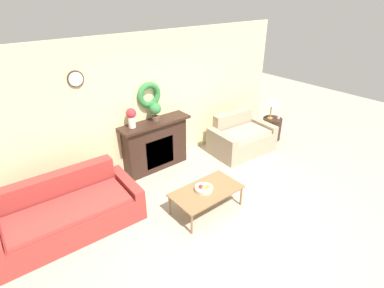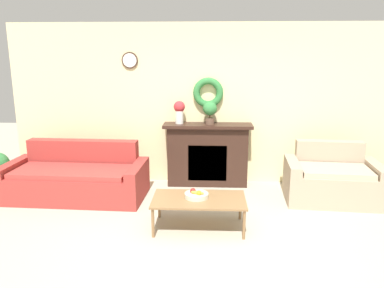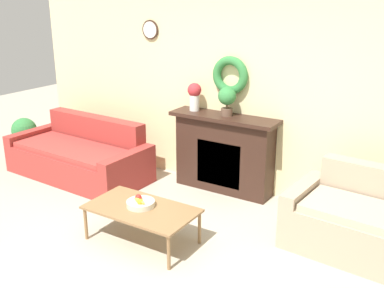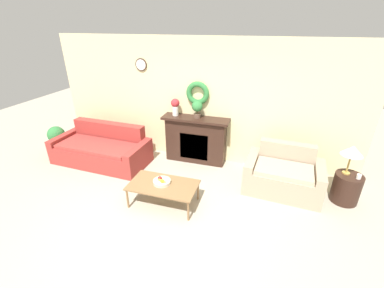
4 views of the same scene
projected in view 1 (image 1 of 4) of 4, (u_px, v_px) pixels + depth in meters
ground_plane at (234, 222)px, 4.87m from camera, size 16.00×16.00×0.00m
wall_back at (149, 103)px, 5.89m from camera, size 6.80×0.18×2.70m
fireplace at (156, 145)px, 6.11m from camera, size 1.48×0.41×1.06m
couch_left at (68, 213)px, 4.63m from camera, size 2.18×1.07×0.83m
loveseat_right at (241, 139)px, 6.85m from camera, size 1.44×1.00×0.86m
coffee_table at (206, 192)px, 4.97m from camera, size 1.18×0.66×0.40m
fruit_bowl at (204, 188)px, 4.94m from camera, size 0.30×0.30×0.12m
side_table_by_loveseat at (271, 128)px, 7.45m from camera, size 0.46×0.46×0.54m
table_lamp at (272, 101)px, 7.12m from camera, size 0.36×0.36×0.54m
mug at (278, 117)px, 7.30m from camera, size 0.07×0.07×0.08m
vase_on_mantel_left at (131, 116)px, 5.50m from camera, size 0.19×0.19×0.38m
potted_plant_on_mantel at (155, 110)px, 5.76m from camera, size 0.23×0.23×0.38m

